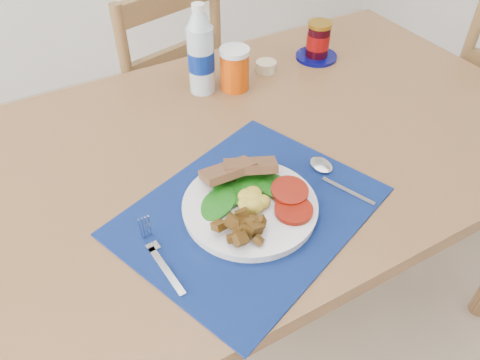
# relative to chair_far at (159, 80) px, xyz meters

# --- Properties ---
(ground) EXTENTS (4.00, 4.00, 0.00)m
(ground) POSITION_rel_chair_far_xyz_m (0.05, -0.86, -0.57)
(ground) COLOR gray
(ground) RESTS_ON ground
(table) EXTENTS (1.40, 0.90, 0.75)m
(table) POSITION_rel_chair_far_xyz_m (0.05, -0.66, 0.10)
(table) COLOR brown
(table) RESTS_ON ground
(chair_far) EXTENTS (0.50, 0.49, 1.13)m
(chair_far) POSITION_rel_chair_far_xyz_m (0.00, 0.00, 0.00)
(chair_far) COLOR brown
(chair_far) RESTS_ON ground
(placemat) EXTENTS (0.59, 0.53, 0.00)m
(placemat) POSITION_rel_chair_far_xyz_m (-0.14, -0.86, 0.18)
(placemat) COLOR black
(placemat) RESTS_ON table
(breakfast_plate) EXTENTS (0.27, 0.27, 0.06)m
(breakfast_plate) POSITION_rel_chair_far_xyz_m (-0.14, -0.87, 0.20)
(breakfast_plate) COLOR silver
(breakfast_plate) RESTS_ON placemat
(fork) EXTENTS (0.03, 0.18, 0.00)m
(fork) POSITION_rel_chair_far_xyz_m (-0.34, -0.88, 0.19)
(fork) COLOR #B2B5BA
(fork) RESTS_ON placemat
(spoon) EXTENTS (0.05, 0.18, 0.01)m
(spoon) POSITION_rel_chair_far_xyz_m (0.07, -0.85, 0.19)
(spoon) COLOR #B2B5BA
(spoon) RESTS_ON placemat
(water_bottle) EXTENTS (0.07, 0.07, 0.24)m
(water_bottle) POSITION_rel_chair_far_xyz_m (-0.01, -0.40, 0.28)
(water_bottle) COLOR #ADBFCC
(water_bottle) RESTS_ON table
(juice_glass) EXTENTS (0.08, 0.08, 0.11)m
(juice_glass) POSITION_rel_chair_far_xyz_m (0.07, -0.44, 0.23)
(juice_glass) COLOR #CA4105
(juice_glass) RESTS_ON table
(ramekin) EXTENTS (0.06, 0.06, 0.03)m
(ramekin) POSITION_rel_chair_far_xyz_m (0.19, -0.40, 0.19)
(ramekin) COLOR #C8BA92
(ramekin) RESTS_ON table
(jam_on_saucer) EXTENTS (0.12, 0.12, 0.11)m
(jam_on_saucer) POSITION_rel_chair_far_xyz_m (0.36, -0.41, 0.23)
(jam_on_saucer) COLOR #050651
(jam_on_saucer) RESTS_ON table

